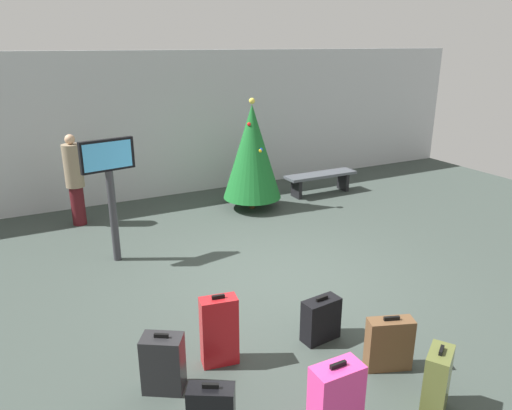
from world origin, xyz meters
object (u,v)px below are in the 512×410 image
at_px(traveller_0, 75,178).
at_px(suitcase_3, 437,382).
at_px(holiday_tree, 252,152).
at_px(suitcase_0, 163,363).
at_px(waiting_bench, 321,178).
at_px(suitcase_6, 389,344).
at_px(suitcase_2, 321,319).
at_px(flight_info_kiosk, 110,179).
at_px(suitcase_1, 219,331).
at_px(suitcase_4, 336,404).

relative_size(traveller_0, suitcase_3, 2.47).
distance_m(holiday_tree, suitcase_0, 5.73).
relative_size(waiting_bench, traveller_0, 0.99).
bearing_deg(suitcase_6, suitcase_3, -95.53).
distance_m(holiday_tree, suitcase_2, 4.89).
xyz_separation_m(waiting_bench, suitcase_0, (-5.17, -4.78, -0.07)).
bearing_deg(flight_info_kiosk, holiday_tree, 22.53).
xyz_separation_m(holiday_tree, suitcase_1, (-2.65, -4.44, -0.81)).
bearing_deg(flight_info_kiosk, traveller_0, 98.66).
distance_m(traveller_0, suitcase_4, 6.70).
bearing_deg(suitcase_2, suitcase_6, -65.86).
xyz_separation_m(flight_info_kiosk, suitcase_2, (1.65, -3.31, -1.09)).
distance_m(suitcase_2, suitcase_6, 0.84).
height_order(suitcase_1, suitcase_4, suitcase_1).
height_order(flight_info_kiosk, traveller_0, flight_info_kiosk).
relative_size(holiday_tree, waiting_bench, 1.32).
distance_m(holiday_tree, suitcase_4, 6.35).
relative_size(suitcase_2, suitcase_3, 0.79).
height_order(suitcase_0, suitcase_4, suitcase_4).
bearing_deg(suitcase_2, suitcase_0, 180.00).
xyz_separation_m(suitcase_4, suitcase_6, (1.11, 0.56, -0.09)).
relative_size(flight_info_kiosk, suitcase_0, 3.05).
xyz_separation_m(holiday_tree, suitcase_0, (-3.31, -4.58, -0.90)).
relative_size(suitcase_1, suitcase_4, 1.02).
xyz_separation_m(suitcase_3, suitcase_6, (0.07, 0.71, -0.04)).
distance_m(flight_info_kiosk, suitcase_0, 3.48).
relative_size(flight_info_kiosk, suitcase_4, 2.43).
distance_m(holiday_tree, flight_info_kiosk, 3.33).
height_order(suitcase_2, suitcase_4, suitcase_4).
height_order(flight_info_kiosk, suitcase_3, flight_info_kiosk).
relative_size(suitcase_0, suitcase_1, 0.78).
distance_m(traveller_0, suitcase_1, 5.19).
bearing_deg(suitcase_2, holiday_tree, 72.69).
bearing_deg(suitcase_2, suitcase_4, -120.12).
xyz_separation_m(traveller_0, suitcase_3, (2.22, -6.73, -0.58)).
distance_m(holiday_tree, traveller_0, 3.45).
distance_m(suitcase_1, suitcase_6, 1.81).
distance_m(suitcase_0, suitcase_6, 2.35).
bearing_deg(suitcase_1, suitcase_4, -72.72).
relative_size(suitcase_4, suitcase_6, 1.30).
height_order(holiday_tree, suitcase_0, holiday_tree).
relative_size(traveller_0, suitcase_2, 3.12).
bearing_deg(suitcase_1, suitcase_2, -6.51).
height_order(flight_info_kiosk, suitcase_2, flight_info_kiosk).
distance_m(waiting_bench, traveller_0, 5.28).
xyz_separation_m(traveller_0, suitcase_0, (0.06, -5.26, -0.61)).
distance_m(flight_info_kiosk, waiting_bench, 5.24).
distance_m(waiting_bench, suitcase_3, 6.93).
distance_m(suitcase_3, suitcase_6, 0.71).
bearing_deg(traveller_0, suitcase_4, -79.84).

